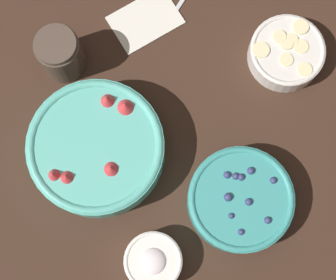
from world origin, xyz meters
TOP-DOWN VIEW (x-y plane):
  - ground_plane at (0.00, 0.00)m, footprint 4.00×4.00m
  - bowl_strawberries at (-0.13, 0.02)m, footprint 0.24×0.24m
  - bowl_blueberries at (0.06, -0.18)m, footprint 0.19×0.19m
  - bowl_bananas at (0.27, 0.03)m, footprint 0.14×0.14m
  - bowl_cream at (-0.12, -0.21)m, footprint 0.10×0.10m
  - jar_chocolate at (-0.11, 0.20)m, footprint 0.08×0.08m
  - napkin at (0.07, 0.21)m, footprint 0.14×0.10m

SIDE VIEW (x-z plane):
  - ground_plane at x=0.00m, z-range 0.00..0.00m
  - napkin at x=0.07m, z-range 0.00..0.01m
  - bowl_bananas at x=0.27m, z-range 0.00..0.05m
  - bowl_cream at x=-0.12m, z-range 0.00..0.06m
  - bowl_blueberries at x=0.06m, z-range 0.00..0.06m
  - bowl_strawberries at x=-0.13m, z-range 0.00..0.09m
  - jar_chocolate at x=-0.11m, z-range 0.00..0.10m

